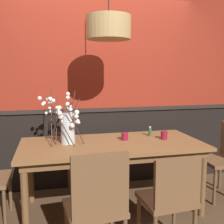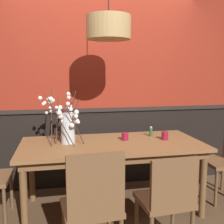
{
  "view_description": "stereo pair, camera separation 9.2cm",
  "coord_description": "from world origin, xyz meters",
  "px_view_note": "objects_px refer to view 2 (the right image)",
  "views": [
    {
      "loc": [
        -0.66,
        -2.81,
        1.53
      ],
      "look_at": [
        0.0,
        0.0,
        1.11
      ],
      "focal_mm": 43.05,
      "sensor_mm": 36.0,
      "label": 1
    },
    {
      "loc": [
        -0.57,
        -2.82,
        1.53
      ],
      "look_at": [
        0.0,
        0.0,
        1.11
      ],
      "focal_mm": 43.05,
      "sensor_mm": 36.0,
      "label": 2
    }
  ],
  "objects_px": {
    "chair_far_side_left": "(82,145)",
    "vase_with_blossoms": "(67,125)",
    "candle_holder_nearer_center": "(125,136)",
    "candle_holder_nearer_edge": "(165,136)",
    "dining_table": "(112,150)",
    "chair_near_side_right": "(167,198)",
    "condiment_bottle": "(151,132)",
    "chair_near_side_left": "(93,203)",
    "pendant_lamp": "(109,28)"
  },
  "relations": [
    {
      "from": "chair_far_side_left",
      "to": "candle_holder_nearer_edge",
      "type": "xyz_separation_m",
      "value": [
        0.88,
        -0.88,
        0.3
      ]
    },
    {
      "from": "dining_table",
      "to": "chair_far_side_left",
      "type": "relative_size",
      "value": 2.2
    },
    {
      "from": "chair_near_side_left",
      "to": "condiment_bottle",
      "type": "relative_size",
      "value": 8.05
    },
    {
      "from": "chair_far_side_left",
      "to": "vase_with_blossoms",
      "type": "relative_size",
      "value": 1.53
    },
    {
      "from": "dining_table",
      "to": "candle_holder_nearer_center",
      "type": "distance_m",
      "value": 0.22
    },
    {
      "from": "chair_near_side_left",
      "to": "pendant_lamp",
      "type": "relative_size",
      "value": 1.15
    },
    {
      "from": "chair_near_side_left",
      "to": "candle_holder_nearer_edge",
      "type": "relative_size",
      "value": 10.22
    },
    {
      "from": "chair_near_side_right",
      "to": "vase_with_blossoms",
      "type": "xyz_separation_m",
      "value": [
        -0.78,
        0.95,
        0.47
      ]
    },
    {
      "from": "candle_holder_nearer_center",
      "to": "chair_near_side_left",
      "type": "bearing_deg",
      "value": -117.49
    },
    {
      "from": "candle_holder_nearer_center",
      "to": "pendant_lamp",
      "type": "xyz_separation_m",
      "value": [
        -0.21,
        -0.09,
        1.18
      ]
    },
    {
      "from": "chair_near_side_left",
      "to": "chair_near_side_right",
      "type": "distance_m",
      "value": 0.62
    },
    {
      "from": "chair_near_side_right",
      "to": "vase_with_blossoms",
      "type": "bearing_deg",
      "value": 129.39
    },
    {
      "from": "dining_table",
      "to": "candle_holder_nearer_center",
      "type": "height_order",
      "value": "candle_holder_nearer_center"
    },
    {
      "from": "chair_far_side_left",
      "to": "vase_with_blossoms",
      "type": "bearing_deg",
      "value": -105.72
    },
    {
      "from": "chair_near_side_right",
      "to": "candle_holder_nearer_edge",
      "type": "height_order",
      "value": "chair_near_side_right"
    },
    {
      "from": "chair_far_side_left",
      "to": "chair_near_side_right",
      "type": "xyz_separation_m",
      "value": [
        0.56,
        -1.75,
        -0.01
      ]
    },
    {
      "from": "chair_near_side_left",
      "to": "chair_near_side_right",
      "type": "xyz_separation_m",
      "value": [
        0.62,
        0.01,
        -0.03
      ]
    },
    {
      "from": "chair_far_side_left",
      "to": "condiment_bottle",
      "type": "bearing_deg",
      "value": -41.17
    },
    {
      "from": "candle_holder_nearer_edge",
      "to": "dining_table",
      "type": "bearing_deg",
      "value": -179.25
    },
    {
      "from": "dining_table",
      "to": "chair_near_side_left",
      "type": "xyz_separation_m",
      "value": [
        -0.33,
        -0.87,
        -0.16
      ]
    },
    {
      "from": "chair_near_side_right",
      "to": "candle_holder_nearer_edge",
      "type": "xyz_separation_m",
      "value": [
        0.33,
        0.87,
        0.31
      ]
    },
    {
      "from": "candle_holder_nearer_edge",
      "to": "chair_near_side_right",
      "type": "bearing_deg",
      "value": -110.56
    },
    {
      "from": "candle_holder_nearer_edge",
      "to": "candle_holder_nearer_center",
      "type": "bearing_deg",
      "value": 171.18
    },
    {
      "from": "chair_far_side_left",
      "to": "candle_holder_nearer_center",
      "type": "xyz_separation_m",
      "value": [
        0.43,
        -0.81,
        0.3
      ]
    },
    {
      "from": "pendant_lamp",
      "to": "candle_holder_nearer_center",
      "type": "bearing_deg",
      "value": 22.61
    },
    {
      "from": "condiment_bottle",
      "to": "candle_holder_nearer_center",
      "type": "bearing_deg",
      "value": -160.54
    },
    {
      "from": "dining_table",
      "to": "chair_near_side_left",
      "type": "distance_m",
      "value": 0.94
    },
    {
      "from": "chair_near_side_right",
      "to": "condiment_bottle",
      "type": "distance_m",
      "value": 1.14
    },
    {
      "from": "chair_near_side_left",
      "to": "pendant_lamp",
      "type": "distance_m",
      "value": 1.72
    },
    {
      "from": "dining_table",
      "to": "chair_near_side_right",
      "type": "height_order",
      "value": "chair_near_side_right"
    },
    {
      "from": "condiment_bottle",
      "to": "chair_near_side_right",
      "type": "bearing_deg",
      "value": -102.04
    },
    {
      "from": "vase_with_blossoms",
      "to": "pendant_lamp",
      "type": "distance_m",
      "value": 1.12
    },
    {
      "from": "dining_table",
      "to": "pendant_lamp",
      "type": "distance_m",
      "value": 1.31
    },
    {
      "from": "vase_with_blossoms",
      "to": "condiment_bottle",
      "type": "xyz_separation_m",
      "value": [
        1.01,
        0.11,
        -0.15
      ]
    },
    {
      "from": "chair_far_side_left",
      "to": "candle_holder_nearer_edge",
      "type": "distance_m",
      "value": 1.28
    },
    {
      "from": "chair_near_side_left",
      "to": "vase_with_blossoms",
      "type": "bearing_deg",
      "value": 99.58
    },
    {
      "from": "candle_holder_nearer_center",
      "to": "chair_near_side_right",
      "type": "bearing_deg",
      "value": -82.32
    },
    {
      "from": "pendant_lamp",
      "to": "candle_holder_nearer_edge",
      "type": "bearing_deg",
      "value": 1.32
    },
    {
      "from": "condiment_bottle",
      "to": "candle_holder_nearer_edge",
      "type": "bearing_deg",
      "value": -63.1
    },
    {
      "from": "chair_near_side_left",
      "to": "candle_holder_nearer_center",
      "type": "distance_m",
      "value": 1.11
    },
    {
      "from": "condiment_bottle",
      "to": "chair_near_side_left",
      "type": "bearing_deg",
      "value": -128.3
    },
    {
      "from": "candle_holder_nearer_center",
      "to": "pendant_lamp",
      "type": "distance_m",
      "value": 1.2
    },
    {
      "from": "chair_near_side_left",
      "to": "vase_with_blossoms",
      "type": "relative_size",
      "value": 1.63
    },
    {
      "from": "chair_near_side_right",
      "to": "candle_holder_nearer_edge",
      "type": "bearing_deg",
      "value": 69.44
    },
    {
      "from": "vase_with_blossoms",
      "to": "chair_far_side_left",
      "type": "bearing_deg",
      "value": 74.28
    },
    {
      "from": "vase_with_blossoms",
      "to": "condiment_bottle",
      "type": "bearing_deg",
      "value": 6.44
    },
    {
      "from": "dining_table",
      "to": "candle_holder_nearer_edge",
      "type": "height_order",
      "value": "candle_holder_nearer_edge"
    },
    {
      "from": "candle_holder_nearer_edge",
      "to": "chair_far_side_left",
      "type": "bearing_deg",
      "value": 135.07
    },
    {
      "from": "dining_table",
      "to": "vase_with_blossoms",
      "type": "relative_size",
      "value": 3.38
    },
    {
      "from": "candle_holder_nearer_center",
      "to": "candle_holder_nearer_edge",
      "type": "height_order",
      "value": "candle_holder_nearer_edge"
    }
  ]
}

